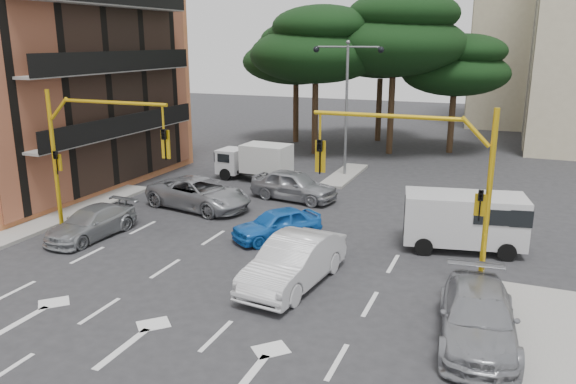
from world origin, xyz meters
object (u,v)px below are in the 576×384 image
(car_silver_cross_b, at_px, (294,185))
(car_white_hatch, at_px, (294,262))
(street_lamp_center, at_px, (347,85))
(car_blue_compact, at_px, (277,224))
(car_silver_parked, at_px, (478,317))
(car_silver_cross_a, at_px, (199,193))
(signal_mast_right, at_px, (430,172))
(box_truck_a, at_px, (254,162))
(signal_mast_left, at_px, (87,144))
(car_silver_wagon, at_px, (91,223))
(van_white, at_px, (464,222))

(car_silver_cross_b, bearing_deg, car_white_hatch, -149.83)
(street_lamp_center, relative_size, car_blue_compact, 2.06)
(car_white_hatch, bearing_deg, car_silver_parked, -7.93)
(car_silver_cross_a, bearing_deg, car_silver_parked, -109.65)
(signal_mast_right, relative_size, box_truck_a, 1.37)
(signal_mast_left, bearing_deg, car_silver_cross_b, 54.40)
(street_lamp_center, relative_size, car_silver_cross_a, 1.45)
(signal_mast_right, bearing_deg, car_blue_compact, 159.26)
(signal_mast_left, height_order, car_blue_compact, signal_mast_left)
(car_blue_compact, relative_size, box_truck_a, 0.86)
(car_silver_wagon, xyz_separation_m, car_silver_parked, (15.42, -2.80, 0.10))
(signal_mast_right, distance_m, box_truck_a, 16.26)
(car_blue_compact, distance_m, car_silver_parked, 9.85)
(car_blue_compact, bearing_deg, car_silver_cross_b, 141.96)
(signal_mast_right, bearing_deg, signal_mast_left, 180.00)
(car_silver_cross_a, xyz_separation_m, car_silver_cross_b, (3.72, 3.12, 0.03))
(car_silver_cross_b, height_order, car_silver_parked, car_silver_cross_b)
(car_white_hatch, height_order, box_truck_a, box_truck_a)
(car_silver_cross_a, bearing_deg, van_white, -83.21)
(box_truck_a, bearing_deg, car_silver_wagon, 172.63)
(signal_mast_left, bearing_deg, car_blue_compact, 18.10)
(street_lamp_center, relative_size, van_white, 1.72)
(car_silver_cross_a, bearing_deg, car_silver_wagon, 170.46)
(car_blue_compact, height_order, car_silver_cross_a, car_silver_cross_a)
(car_silver_parked, xyz_separation_m, van_white, (-1.02, 7.07, 0.41))
(car_white_hatch, height_order, car_silver_parked, car_white_hatch)
(car_blue_compact, relative_size, car_silver_parked, 0.77)
(car_white_hatch, xyz_separation_m, van_white, (4.91, 5.55, 0.31))
(car_blue_compact, height_order, box_truck_a, box_truck_a)
(car_silver_cross_b, bearing_deg, car_silver_wagon, 154.58)
(signal_mast_left, bearing_deg, car_silver_wagon, -72.32)
(car_silver_cross_b, xyz_separation_m, van_white, (8.67, -4.12, 0.36))
(car_silver_cross_a, bearing_deg, signal_mast_right, -102.11)
(signal_mast_right, height_order, street_lamp_center, street_lamp_center)
(street_lamp_center, bearing_deg, car_silver_wagon, -115.22)
(car_silver_parked, bearing_deg, signal_mast_right, 115.53)
(street_lamp_center, height_order, car_silver_cross_a, street_lamp_center)
(signal_mast_right, bearing_deg, car_silver_wagon, -178.90)
(car_silver_wagon, bearing_deg, car_silver_cross_b, 59.62)
(street_lamp_center, height_order, car_silver_parked, street_lamp_center)
(car_blue_compact, bearing_deg, box_truck_a, 157.74)
(signal_mast_right, xyz_separation_m, street_lamp_center, (-6.80, 14.01, 1.54))
(street_lamp_center, relative_size, car_white_hatch, 1.56)
(street_lamp_center, relative_size, car_silver_wagon, 1.83)
(car_silver_cross_a, distance_m, car_silver_cross_b, 4.85)
(van_white, bearing_deg, box_truck_a, -131.12)
(signal_mast_left, bearing_deg, car_silver_cross_a, 67.25)
(signal_mast_left, distance_m, car_silver_cross_b, 10.47)
(street_lamp_center, bearing_deg, car_silver_cross_a, -117.60)
(car_white_hatch, bearing_deg, van_white, 54.94)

